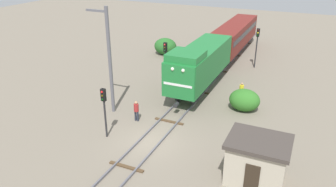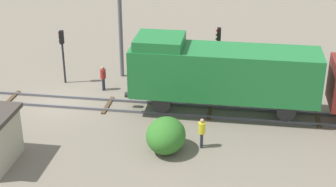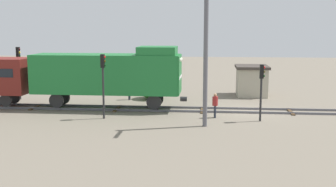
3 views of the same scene
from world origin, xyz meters
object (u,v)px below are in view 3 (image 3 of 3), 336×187
traffic_signal_mid (103,74)px  traffic_signal_far (19,63)px  worker_near_track (215,103)px  catenary_mast (206,54)px  locomotive (109,73)px  traffic_signal_near (262,82)px  worker_by_signal (129,88)px  relay_hut (252,80)px

traffic_signal_mid → traffic_signal_far: bearing=52.6°
worker_near_track → catenary_mast: bearing=60.6°
traffic_signal_mid → traffic_signal_far: size_ratio=0.97×
traffic_signal_far → locomotive: bearing=-112.3°
traffic_signal_near → catenary_mast: 4.53m
traffic_signal_far → catenary_mast: size_ratio=0.52×
locomotive → catenary_mast: catenary_mast is taller
traffic_signal_near → traffic_signal_mid: traffic_signal_mid is taller
traffic_signal_far → worker_near_track: 17.86m
traffic_signal_far → worker_by_signal: 9.72m
traffic_signal_mid → relay_hut: 15.55m
traffic_signal_mid → worker_near_track: size_ratio=2.58×
locomotive → traffic_signal_mid: bearing=-173.6°
catenary_mast → relay_hut: catenary_mast is taller
worker_near_track → relay_hut: relay_hut is taller
traffic_signal_near → traffic_signal_mid: size_ratio=0.86×
traffic_signal_mid → catenary_mast: (-1.66, -6.87, 1.53)m
traffic_signal_mid → relay_hut: bearing=-45.2°
traffic_signal_mid → worker_by_signal: bearing=-2.4°
traffic_signal_mid → relay_hut: size_ratio=1.25×
locomotive → traffic_signal_near: 11.37m
worker_near_track → relay_hut: size_ratio=0.49×
traffic_signal_far → catenary_mast: 18.26m
relay_hut → worker_by_signal: bearing=107.2°
traffic_signal_near → catenary_mast: size_ratio=0.44×
locomotive → traffic_signal_near: (-3.20, -10.91, -0.14)m
catenary_mast → traffic_signal_near: bearing=-63.0°
locomotive → traffic_signal_far: locomotive is taller
traffic_signal_mid → worker_near_track: 7.88m
traffic_signal_far → worker_near_track: size_ratio=2.65×
worker_by_signal → relay_hut: relay_hut is taller
locomotive → relay_hut: bearing=-56.5°
worker_near_track → relay_hut: bearing=-124.3°
catenary_mast → relay_hut: 13.59m
traffic_signal_near → traffic_signal_mid: bearing=91.1°
locomotive → worker_by_signal: size_ratio=6.82×
traffic_signal_far → relay_hut: traffic_signal_far is taller
relay_hut → traffic_signal_mid: bearing=134.8°
catenary_mast → relay_hut: bearing=-18.1°
worker_by_signal → catenary_mast: catenary_mast is taller
traffic_signal_mid → relay_hut: (10.90, -10.97, -1.65)m
traffic_signal_near → relay_hut: traffic_signal_near is taller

